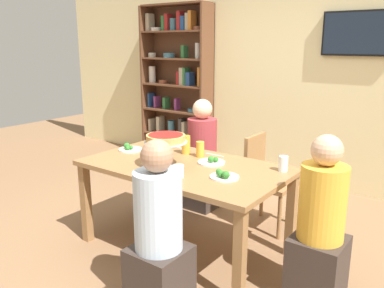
{
  "coord_description": "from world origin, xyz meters",
  "views": [
    {
      "loc": [
        1.88,
        -2.43,
        1.7
      ],
      "look_at": [
        0.0,
        0.1,
        0.89
      ],
      "focal_mm": 37.09,
      "sensor_mm": 36.0,
      "label": 1
    }
  ],
  "objects_px": {
    "diner_far_left": "(202,162)",
    "water_glass_clear_far": "(283,164)",
    "diner_head_east": "(320,232)",
    "dining_table": "(185,174)",
    "bookshelf": "(177,82)",
    "salad_plate_near_diner": "(212,162)",
    "cutlery_fork_near": "(181,148)",
    "chair_far_right": "(265,177)",
    "beer_glass_amber_tall": "(186,145)",
    "deep_dish_pizza_stand": "(166,140)",
    "diner_near_right": "(159,242)",
    "television": "(360,33)",
    "salad_plate_far_diner": "(130,149)",
    "beer_glass_amber_short": "(200,149)",
    "salad_plate_spare": "(224,176)",
    "water_glass_clear_near": "(179,171)",
    "cutlery_knife_near": "(215,155)"
  },
  "relations": [
    {
      "from": "salad_plate_far_diner",
      "to": "diner_far_left",
      "type": "bearing_deg",
      "value": 69.87
    },
    {
      "from": "diner_near_right",
      "to": "beer_glass_amber_tall",
      "type": "bearing_deg",
      "value": 28.92
    },
    {
      "from": "beer_glass_amber_tall",
      "to": "water_glass_clear_near",
      "type": "bearing_deg",
      "value": -57.25
    },
    {
      "from": "diner_far_left",
      "to": "diner_head_east",
      "type": "bearing_deg",
      "value": 61.64
    },
    {
      "from": "diner_near_right",
      "to": "salad_plate_far_diner",
      "type": "xyz_separation_m",
      "value": [
        -1.04,
        0.79,
        0.27
      ]
    },
    {
      "from": "dining_table",
      "to": "deep_dish_pizza_stand",
      "type": "bearing_deg",
      "value": -123.13
    },
    {
      "from": "diner_head_east",
      "to": "beer_glass_amber_tall",
      "type": "xyz_separation_m",
      "value": [
        -1.32,
        0.28,
        0.33
      ]
    },
    {
      "from": "salad_plate_spare",
      "to": "beer_glass_amber_tall",
      "type": "xyz_separation_m",
      "value": [
        -0.62,
        0.36,
        0.06
      ]
    },
    {
      "from": "deep_dish_pizza_stand",
      "to": "cutlery_fork_near",
      "type": "height_order",
      "value": "deep_dish_pizza_stand"
    },
    {
      "from": "diner_far_left",
      "to": "water_glass_clear_far",
      "type": "height_order",
      "value": "diner_far_left"
    },
    {
      "from": "television",
      "to": "beer_glass_amber_short",
      "type": "height_order",
      "value": "television"
    },
    {
      "from": "dining_table",
      "to": "diner_near_right",
      "type": "height_order",
      "value": "diner_near_right"
    },
    {
      "from": "diner_head_east",
      "to": "beer_glass_amber_short",
      "type": "xyz_separation_m",
      "value": [
        -1.17,
        0.28,
        0.32
      ]
    },
    {
      "from": "salad_plate_spare",
      "to": "water_glass_clear_far",
      "type": "xyz_separation_m",
      "value": [
        0.28,
        0.41,
        0.04
      ]
    },
    {
      "from": "salad_plate_far_diner",
      "to": "television",
      "type": "bearing_deg",
      "value": 56.22
    },
    {
      "from": "diner_far_left",
      "to": "deep_dish_pizza_stand",
      "type": "relative_size",
      "value": 3.4
    },
    {
      "from": "chair_far_right",
      "to": "beer_glass_amber_tall",
      "type": "relative_size",
      "value": 5.3
    },
    {
      "from": "diner_head_east",
      "to": "salad_plate_spare",
      "type": "xyz_separation_m",
      "value": [
        -0.7,
        -0.08,
        0.27
      ]
    },
    {
      "from": "salad_plate_near_diner",
      "to": "diner_near_right",
      "type": "bearing_deg",
      "value": -76.71
    },
    {
      "from": "salad_plate_near_diner",
      "to": "water_glass_clear_near",
      "type": "xyz_separation_m",
      "value": [
        -0.0,
        -0.43,
        0.03
      ]
    },
    {
      "from": "diner_head_east",
      "to": "dining_table",
      "type": "bearing_deg",
      "value": -1.26
    },
    {
      "from": "chair_far_right",
      "to": "beer_glass_amber_tall",
      "type": "bearing_deg",
      "value": -44.76
    },
    {
      "from": "salad_plate_near_diner",
      "to": "salad_plate_far_diner",
      "type": "height_order",
      "value": "salad_plate_far_diner"
    },
    {
      "from": "bookshelf",
      "to": "diner_head_east",
      "type": "distance_m",
      "value": 3.55
    },
    {
      "from": "bookshelf",
      "to": "television",
      "type": "relative_size",
      "value": 2.84
    },
    {
      "from": "diner_near_right",
      "to": "water_glass_clear_far",
      "type": "relative_size",
      "value": 9.64
    },
    {
      "from": "salad_plate_near_diner",
      "to": "beer_glass_amber_short",
      "type": "height_order",
      "value": "beer_glass_amber_short"
    },
    {
      "from": "diner_near_right",
      "to": "beer_glass_amber_short",
      "type": "xyz_separation_m",
      "value": [
        -0.4,
        1.01,
        0.32
      ]
    },
    {
      "from": "chair_far_right",
      "to": "beer_glass_amber_tall",
      "type": "distance_m",
      "value": 0.81
    },
    {
      "from": "bookshelf",
      "to": "water_glass_clear_far",
      "type": "relative_size",
      "value": 18.55
    },
    {
      "from": "beer_glass_amber_short",
      "to": "water_glass_clear_far",
      "type": "distance_m",
      "value": 0.74
    },
    {
      "from": "water_glass_clear_near",
      "to": "chair_far_right",
      "type": "bearing_deg",
      "value": 80.58
    },
    {
      "from": "diner_head_east",
      "to": "deep_dish_pizza_stand",
      "type": "height_order",
      "value": "diner_head_east"
    },
    {
      "from": "deep_dish_pizza_stand",
      "to": "salad_plate_near_diner",
      "type": "distance_m",
      "value": 0.43
    },
    {
      "from": "beer_glass_amber_tall",
      "to": "beer_glass_amber_short",
      "type": "bearing_deg",
      "value": -2.26
    },
    {
      "from": "dining_table",
      "to": "beer_glass_amber_short",
      "type": "bearing_deg",
      "value": 95.96
    },
    {
      "from": "salad_plate_spare",
      "to": "cutlery_fork_near",
      "type": "distance_m",
      "value": 0.89
    },
    {
      "from": "dining_table",
      "to": "television",
      "type": "bearing_deg",
      "value": 71.27
    },
    {
      "from": "bookshelf",
      "to": "deep_dish_pizza_stand",
      "type": "distance_m",
      "value": 2.68
    },
    {
      "from": "salad_plate_far_diner",
      "to": "diner_near_right",
      "type": "bearing_deg",
      "value": -37.25
    },
    {
      "from": "water_glass_clear_far",
      "to": "cutlery_knife_near",
      "type": "xyz_separation_m",
      "value": [
        -0.67,
        0.06,
        -0.06
      ]
    },
    {
      "from": "salad_plate_spare",
      "to": "beer_glass_amber_short",
      "type": "relative_size",
      "value": 1.6
    },
    {
      "from": "diner_far_left",
      "to": "chair_far_right",
      "type": "height_order",
      "value": "diner_far_left"
    },
    {
      "from": "television",
      "to": "cutlery_knife_near",
      "type": "height_order",
      "value": "television"
    },
    {
      "from": "salad_plate_spare",
      "to": "cutlery_fork_near",
      "type": "xyz_separation_m",
      "value": [
        -0.76,
        0.47,
        -0.02
      ]
    },
    {
      "from": "television",
      "to": "deep_dish_pizza_stand",
      "type": "relative_size",
      "value": 2.3
    },
    {
      "from": "diner_head_east",
      "to": "chair_far_right",
      "type": "distance_m",
      "value": 1.14
    },
    {
      "from": "diner_head_east",
      "to": "cutlery_fork_near",
      "type": "bearing_deg",
      "value": -15.11
    },
    {
      "from": "bookshelf",
      "to": "salad_plate_near_diner",
      "type": "relative_size",
      "value": 9.86
    },
    {
      "from": "water_glass_clear_near",
      "to": "cutlery_knife_near",
      "type": "xyz_separation_m",
      "value": [
        -0.11,
        0.65,
        -0.04
      ]
    }
  ]
}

